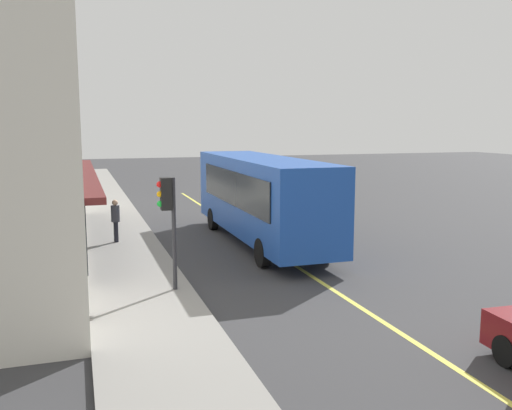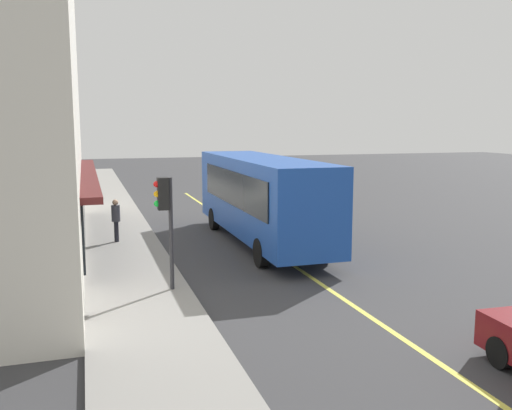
# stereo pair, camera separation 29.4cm
# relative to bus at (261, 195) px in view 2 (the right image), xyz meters

# --- Properties ---
(ground) EXTENTS (120.00, 120.00, 0.00)m
(ground) POSITION_rel_bus_xyz_m (-0.70, 0.00, -1.99)
(ground) COLOR #38383A
(sidewalk) EXTENTS (80.00, 2.92, 0.15)m
(sidewalk) POSITION_rel_bus_xyz_m (-0.70, 5.41, -1.91)
(sidewalk) COLOR gray
(sidewalk) RESTS_ON ground
(lane_centre_stripe) EXTENTS (36.00, 0.16, 0.01)m
(lane_centre_stripe) POSITION_rel_bus_xyz_m (-0.70, 0.00, -1.98)
(lane_centre_stripe) COLOR #D8D14C
(lane_centre_stripe) RESTS_ON ground
(bus) EXTENTS (11.13, 2.61, 3.50)m
(bus) POSITION_rel_bus_xyz_m (0.00, 0.00, 0.00)
(bus) COLOR #1E4CAD
(bus) RESTS_ON ground
(traffic_light) EXTENTS (0.30, 0.52, 3.20)m
(traffic_light) POSITION_rel_bus_xyz_m (-5.63, 4.62, 0.55)
(traffic_light) COLOR #2D2D33
(traffic_light) RESTS_ON sidewalk
(pedestrian_by_curb) EXTENTS (0.34, 0.34, 1.71)m
(pedestrian_by_curb) POSITION_rel_bus_xyz_m (1.41, 5.61, -0.81)
(pedestrian_by_curb) COLOR black
(pedestrian_by_curb) RESTS_ON sidewalk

